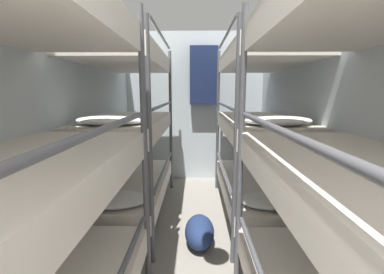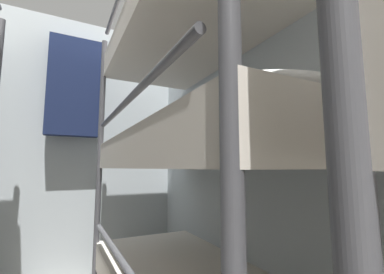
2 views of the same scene
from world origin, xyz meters
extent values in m
cube|color=silver|center=(-1.14, 2.40, 1.22)|extent=(0.06, 4.91, 2.43)
cube|color=silver|center=(1.14, 2.40, 1.22)|extent=(0.06, 4.91, 2.43)
cube|color=silver|center=(0.00, 4.82, 1.22)|extent=(2.35, 0.06, 2.43)
cylinder|color=#4C4C51|center=(-0.35, 2.34, 1.03)|extent=(0.04, 0.04, 2.05)
cube|color=silver|center=(-0.73, 1.46, 1.09)|extent=(0.76, 1.81, 0.19)
cylinder|color=#4C4C51|center=(-0.35, 1.46, 1.33)|extent=(0.03, 1.54, 0.03)
cylinder|color=#4C4C51|center=(0.35, 2.34, 1.03)|extent=(0.04, 0.04, 2.05)
cube|color=silver|center=(0.73, 1.46, 1.09)|extent=(0.76, 1.81, 0.19)
cylinder|color=#4C4C51|center=(0.35, 1.46, 1.33)|extent=(0.03, 1.54, 0.03)
cylinder|color=#4C4C51|center=(-0.35, 2.55, 1.03)|extent=(0.04, 0.04, 2.05)
cylinder|color=#4C4C51|center=(-0.35, 4.32, 1.03)|extent=(0.04, 0.04, 2.05)
cube|color=silver|center=(-0.73, 3.44, 0.34)|extent=(0.76, 1.81, 0.19)
ellipsoid|color=white|center=(-0.73, 2.77, 0.48)|extent=(0.61, 0.40, 0.09)
cylinder|color=#4C4C51|center=(-0.35, 3.44, 0.58)|extent=(0.03, 1.54, 0.03)
cube|color=silver|center=(-0.73, 3.44, 1.09)|extent=(0.76, 1.81, 0.19)
ellipsoid|color=white|center=(-0.73, 2.77, 1.23)|extent=(0.61, 0.40, 0.09)
cylinder|color=#4C4C51|center=(-0.35, 3.44, 1.33)|extent=(0.03, 1.54, 0.03)
cube|color=silver|center=(-0.73, 3.44, 1.84)|extent=(0.76, 1.81, 0.19)
ellipsoid|color=white|center=(-0.73, 2.77, 1.98)|extent=(0.61, 0.40, 0.09)
cylinder|color=#4C4C51|center=(-0.35, 3.44, 2.07)|extent=(0.03, 1.54, 0.03)
cylinder|color=#4C4C51|center=(0.35, 2.55, 1.03)|extent=(0.04, 0.04, 2.05)
cylinder|color=#4C4C51|center=(0.35, 4.32, 1.03)|extent=(0.04, 0.04, 2.05)
cube|color=silver|center=(0.73, 3.44, 0.34)|extent=(0.76, 1.81, 0.19)
ellipsoid|color=white|center=(0.73, 2.77, 0.48)|extent=(0.61, 0.40, 0.09)
cylinder|color=#4C4C51|center=(0.35, 3.44, 0.58)|extent=(0.03, 1.54, 0.03)
cube|color=silver|center=(0.73, 3.44, 1.09)|extent=(0.76, 1.81, 0.19)
ellipsoid|color=white|center=(0.73, 2.77, 1.23)|extent=(0.61, 0.40, 0.09)
cylinder|color=#4C4C51|center=(0.35, 3.44, 1.33)|extent=(0.03, 1.54, 0.03)
cube|color=silver|center=(0.73, 3.44, 1.84)|extent=(0.76, 1.81, 0.19)
ellipsoid|color=white|center=(0.73, 2.77, 1.98)|extent=(0.61, 0.40, 0.09)
cylinder|color=#4C4C51|center=(0.35, 3.44, 2.07)|extent=(0.03, 1.54, 0.03)
ellipsoid|color=navy|center=(0.06, 2.80, 0.14)|extent=(0.28, 0.46, 0.28)
cube|color=#192347|center=(0.15, 4.67, 1.73)|extent=(0.44, 0.12, 0.90)
camera|label=1|loc=(0.02, 0.51, 1.47)|focal=24.00mm
camera|label=2|loc=(0.08, 2.18, 1.00)|focal=24.00mm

